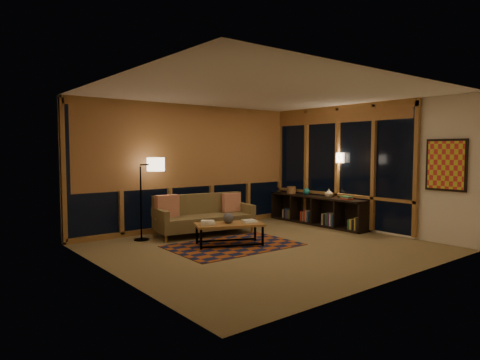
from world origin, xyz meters
TOP-DOWN VIEW (x-y plane):
  - floor at (0.00, 0.00)m, footprint 5.50×5.00m
  - ceiling at (0.00, 0.00)m, footprint 5.50×5.00m
  - walls at (0.00, 0.00)m, footprint 5.51×5.01m
  - window_wall_back at (0.00, 2.43)m, footprint 5.30×0.16m
  - window_wall_right at (2.68, 0.60)m, footprint 0.16×3.70m
  - wall_art at (2.71, -1.85)m, footprint 0.06×0.74m
  - wall_sconce at (2.62, 0.45)m, footprint 0.12×0.18m
  - sofa at (-0.21, 1.61)m, footprint 2.06×1.10m
  - pillow_left at (-0.92, 1.85)m, footprint 0.47×0.18m
  - pillow_right at (0.49, 1.62)m, footprint 0.41×0.19m
  - area_rug at (-0.35, 0.45)m, footprint 2.29×1.56m
  - coffee_table at (-0.40, 0.51)m, footprint 1.33×0.99m
  - book_stack_a at (-0.77, 0.67)m, footprint 0.32×0.32m
  - book_stack_b at (-0.06, 0.35)m, footprint 0.25×0.21m
  - ceramic_pot at (-0.40, 0.54)m, footprint 0.27×0.27m
  - floor_lamp at (-1.44, 1.93)m, footprint 0.58×0.44m
  - bookshelf at (2.49, 1.00)m, footprint 0.40×2.64m
  - basket at (2.47, 1.80)m, footprint 0.28×0.28m
  - teal_bowl at (2.49, 1.33)m, footprint 0.18×0.18m
  - vase at (2.49, 0.65)m, footprint 0.22×0.22m
  - shelf_book_stack at (2.49, 0.16)m, footprint 0.18×0.24m

SIDE VIEW (x-z plane):
  - floor at x=0.00m, z-range -0.01..0.01m
  - area_rug at x=-0.35m, z-range 0.00..0.01m
  - coffee_table at x=-0.40m, z-range 0.00..0.40m
  - bookshelf at x=2.49m, z-range 0.00..0.66m
  - sofa at x=-0.21m, z-range 0.00..0.80m
  - book_stack_b at x=-0.06m, z-range 0.40..0.45m
  - book_stack_a at x=-0.77m, z-range 0.40..0.48m
  - ceramic_pot at x=-0.40m, z-range 0.40..0.60m
  - pillow_right at x=0.49m, z-range 0.40..0.79m
  - pillow_left at x=-0.92m, z-range 0.40..0.87m
  - shelf_book_stack at x=2.49m, z-range 0.66..0.73m
  - teal_bowl at x=2.49m, z-range 0.66..0.82m
  - basket at x=2.47m, z-range 0.66..0.83m
  - vase at x=2.49m, z-range 0.66..0.85m
  - floor_lamp at x=-1.44m, z-range 0.00..1.58m
  - walls at x=0.00m, z-range 0.00..2.70m
  - window_wall_back at x=0.00m, z-range 0.05..2.65m
  - window_wall_right at x=2.68m, z-range 0.05..2.65m
  - wall_art at x=2.71m, z-range 0.98..1.92m
  - wall_sconce at x=2.62m, z-range 1.44..1.66m
  - ceiling at x=0.00m, z-range 2.70..2.71m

